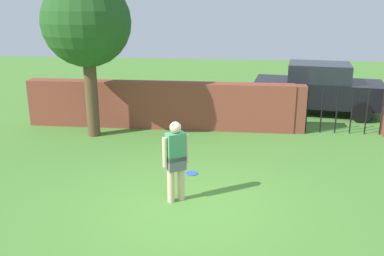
% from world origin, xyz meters
% --- Properties ---
extents(ground_plane, '(40.00, 40.00, 0.00)m').
position_xyz_m(ground_plane, '(0.00, 0.00, 0.00)').
color(ground_plane, '#4C8433').
extents(brick_wall, '(8.08, 0.50, 1.41)m').
position_xyz_m(brick_wall, '(-1.50, 4.98, 0.71)').
color(brick_wall, brown).
rests_on(brick_wall, ground).
extents(tree, '(2.41, 2.41, 4.40)m').
position_xyz_m(tree, '(-3.24, 4.01, 3.16)').
color(tree, brown).
rests_on(tree, ground).
extents(person, '(0.47, 0.38, 1.62)m').
position_xyz_m(person, '(-0.27, 0.17, 0.90)').
color(person, beige).
rests_on(person, ground).
extents(fence_gate, '(3.10, 0.44, 1.40)m').
position_xyz_m(fence_gate, '(3.97, 4.98, 0.70)').
color(fence_gate, brown).
rests_on(fence_gate, ground).
extents(car, '(4.40, 2.39, 1.72)m').
position_xyz_m(car, '(3.58, 7.25, 0.86)').
color(car, black).
rests_on(car, ground).
extents(frisbee_blue, '(0.27, 0.27, 0.02)m').
position_xyz_m(frisbee_blue, '(-0.11, 1.51, 0.01)').
color(frisbee_blue, blue).
rests_on(frisbee_blue, ground).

